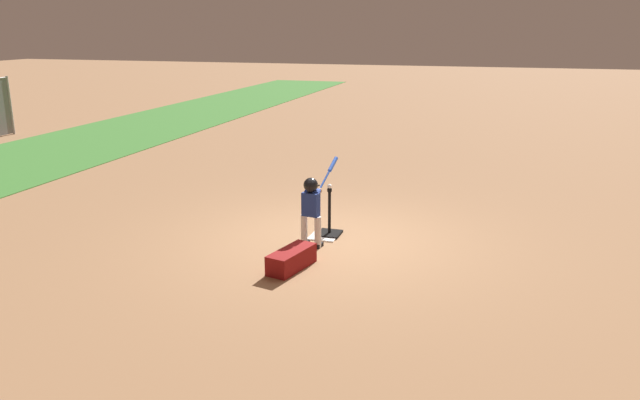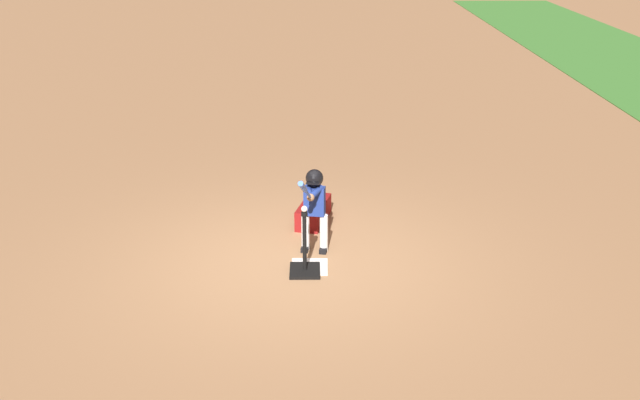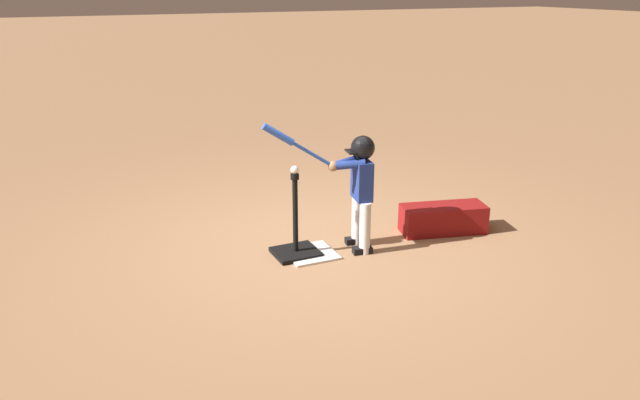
% 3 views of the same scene
% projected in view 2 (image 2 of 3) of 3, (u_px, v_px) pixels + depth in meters
% --- Properties ---
extents(ground_plane, '(90.00, 90.00, 0.00)m').
position_uv_depth(ground_plane, '(295.00, 263.00, 9.20)').
color(ground_plane, '#99704C').
extents(home_plate, '(0.45, 0.45, 0.02)m').
position_uv_depth(home_plate, '(310.00, 267.00, 9.08)').
color(home_plate, white).
rests_on(home_plate, ground_plane).
extents(batting_tee, '(0.40, 0.36, 0.78)m').
position_uv_depth(batting_tee, '(305.00, 263.00, 8.92)').
color(batting_tee, black).
rests_on(batting_tee, ground_plane).
extents(batter_child, '(1.01, 0.37, 1.25)m').
position_uv_depth(batter_child, '(314.00, 201.00, 9.25)').
color(batter_child, silver).
rests_on(batter_child, ground_plane).
extents(baseball, '(0.07, 0.07, 0.07)m').
position_uv_depth(baseball, '(304.00, 209.00, 8.67)').
color(baseball, white).
rests_on(baseball, batting_tee).
extents(equipment_bag, '(0.89, 0.52, 0.28)m').
position_uv_depth(equipment_bag, '(313.00, 212.00, 10.37)').
color(equipment_bag, maroon).
rests_on(equipment_bag, ground_plane).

